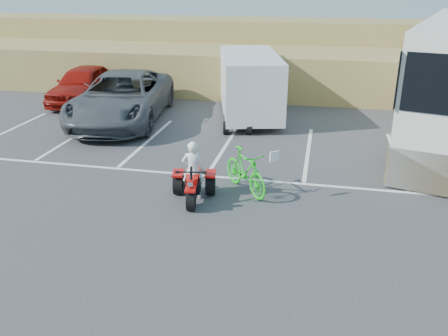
% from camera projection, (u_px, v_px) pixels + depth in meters
% --- Properties ---
extents(ground, '(100.00, 100.00, 0.00)m').
position_uv_depth(ground, '(182.00, 215.00, 11.12)').
color(ground, '#3A3A3C').
rests_on(ground, ground).
extents(parking_stripes, '(28.00, 5.16, 0.01)m').
position_uv_depth(parking_stripes, '(247.00, 158.00, 14.64)').
color(parking_stripes, white).
rests_on(parking_stripes, ground).
extents(grass_embankment, '(40.00, 8.50, 3.10)m').
position_uv_depth(grass_embankment, '(267.00, 56.00, 24.65)').
color(grass_embankment, olive).
rests_on(grass_embankment, ground).
extents(red_trike_atv, '(1.34, 1.63, 0.95)m').
position_uv_depth(red_trike_atv, '(193.00, 200.00, 11.84)').
color(red_trike_atv, '#B60D0A').
rests_on(red_trike_atv, ground).
extents(rider, '(0.60, 0.45, 1.50)m').
position_uv_depth(rider, '(193.00, 170.00, 11.70)').
color(rider, white).
rests_on(rider, ground).
extents(green_dirt_bike, '(1.64, 1.79, 1.14)m').
position_uv_depth(green_dirt_bike, '(245.00, 171.00, 12.14)').
color(green_dirt_bike, '#14BF19').
rests_on(green_dirt_bike, ground).
extents(grey_pickup, '(3.95, 6.99, 1.84)m').
position_uv_depth(grey_pickup, '(122.00, 98.00, 18.15)').
color(grey_pickup, '#44474C').
rests_on(grey_pickup, ground).
extents(red_car, '(2.19, 4.81, 1.60)m').
position_uv_depth(red_car, '(83.00, 84.00, 21.05)').
color(red_car, maroon).
rests_on(red_car, ground).
extents(cargo_trailer, '(3.34, 5.62, 2.46)m').
position_uv_depth(cargo_trailer, '(250.00, 83.00, 18.64)').
color(cargo_trailer, silver).
rests_on(cargo_trailer, ground).
extents(quad_atv_blue, '(1.23, 1.48, 0.85)m').
position_uv_depth(quad_atv_blue, '(128.00, 133.00, 17.04)').
color(quad_atv_blue, navy).
rests_on(quad_atv_blue, ground).
extents(quad_atv_green, '(1.25, 1.53, 0.90)m').
position_uv_depth(quad_atv_green, '(238.00, 130.00, 17.32)').
color(quad_atv_green, '#145A18').
rests_on(quad_atv_green, ground).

